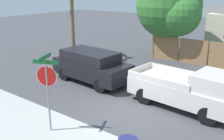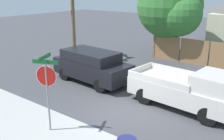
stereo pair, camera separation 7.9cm
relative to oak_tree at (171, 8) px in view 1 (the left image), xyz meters
The scene contains 6 objects.
ground_plane 10.73m from the oak_tree, 75.47° to the right, with size 80.00×80.00×0.00m, color #47474C.
oak_tree is the anchor object (origin of this frame).
palm_tree 7.34m from the oak_tree, 138.31° to the right, with size 2.48×2.68×4.99m.
red_suv 8.40m from the oak_tree, 97.68° to the right, with size 4.86×2.29×1.83m.
orange_pickup 9.62m from the oak_tree, 59.08° to the right, with size 5.05×2.36×1.88m.
stop_sign 13.07m from the oak_tree, 84.37° to the right, with size 0.91×0.82×2.98m.
Camera 1 is at (6.01, -8.87, 5.26)m, focal length 42.00 mm.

